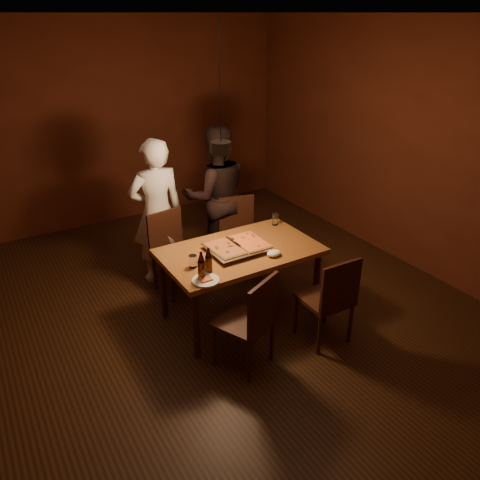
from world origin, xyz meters
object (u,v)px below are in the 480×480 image
chair_far_left (171,244)px  chair_far_right (239,228)px  pizza_tray (237,248)px  chair_near_left (252,315)px  beer_bottle_b (209,260)px  diner_white (157,212)px  dining_table (240,256)px  pendant_lamp (221,146)px  chair_near_right (332,293)px  plate_slice (206,280)px  beer_bottle_a (201,265)px  diner_dark (216,196)px

chair_far_left → chair_far_right: (0.85, -0.02, 0.00)m
pizza_tray → chair_far_right: bearing=55.7°
chair_near_left → beer_bottle_b: 0.60m
diner_white → pizza_tray: bearing=110.6°
dining_table → pizza_tray: size_ratio=2.73×
chair_far_right → pendant_lamp: (-0.63, -0.75, 1.22)m
dining_table → chair_near_left: (-0.32, -0.72, -0.14)m
chair_far_left → pizza_tray: size_ratio=0.88×
dining_table → chair_near_right: chair_near_right is taller
chair_far_right → plate_slice: size_ratio=2.21×
chair_far_left → plate_slice: size_ratio=2.06×
chair_near_right → pizza_tray: (-0.51, 0.80, 0.24)m
chair_near_right → beer_bottle_a: size_ratio=1.92×
beer_bottle_b → dining_table: bearing=27.0°
chair_near_right → beer_bottle_b: (-0.93, 0.57, 0.33)m
chair_far_left → chair_far_right: same height
pizza_tray → diner_white: (-0.36, 1.12, 0.05)m
chair_far_right → diner_dark: size_ratio=0.31×
chair_far_left → chair_near_right: 1.85m
chair_near_right → chair_near_left: bearing=175.5°
dining_table → chair_near_right: size_ratio=3.09×
beer_bottle_a → diner_dark: bearing=57.6°
beer_bottle_b → diner_white: (0.06, 1.35, -0.04)m
beer_bottle_a → pendant_lamp: bearing=41.9°
chair_far_right → chair_near_right: 1.63m
diner_white → dining_table: bearing=112.4°
beer_bottle_a → chair_near_left: bearing=-60.2°
plate_slice → diner_white: bearing=83.8°
dining_table → beer_bottle_a: 0.67m
chair_far_right → beer_bottle_a: beer_bottle_a is taller
chair_far_right → dining_table: bearing=76.0°
chair_near_right → diner_dark: diner_dark is taller
chair_far_right → diner_dark: diner_dark is taller
chair_near_right → pizza_tray: size_ratio=0.88×
beer_bottle_a → chair_near_right: bearing=-26.4°
chair_far_left → pizza_tray: (0.33, -0.85, 0.24)m
chair_far_right → chair_near_left: same height
chair_far_right → pizza_tray: chair_far_right is taller
pendant_lamp → chair_far_left: bearing=105.7°
beer_bottle_b → diner_dark: 1.67m
dining_table → chair_near_left: chair_near_left is taller
beer_bottle_b → pendant_lamp: pendant_lamp is taller
chair_far_right → beer_bottle_b: beer_bottle_b is taller
beer_bottle_a → chair_far_left: bearing=80.3°
chair_far_right → beer_bottle_b: 1.45m
chair_near_right → diner_dark: (-0.08, 2.01, 0.30)m
pizza_tray → diner_dark: bearing=68.0°
chair_far_right → beer_bottle_a: 1.57m
chair_near_right → beer_bottle_a: beer_bottle_a is taller
beer_bottle_a → beer_bottle_b: beer_bottle_a is taller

